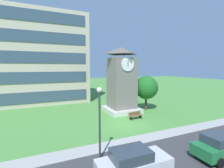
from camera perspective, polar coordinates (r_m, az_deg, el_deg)
ground_plane at (r=19.18m, az=4.34°, el=-13.71°), size 160.00×160.00×0.00m
street_asphalt at (r=13.03m, az=24.15°, el=-24.13°), size 120.00×7.20×0.01m
kerb_strip at (r=15.95m, az=11.71°, el=-17.98°), size 120.00×1.60×0.01m
office_building at (r=34.13m, az=-26.75°, el=7.87°), size 19.77×10.89×16.00m
clock_tower at (r=23.51m, az=3.40°, el=0.16°), size 4.57×4.57×9.25m
park_bench at (r=20.87m, az=8.16°, el=-10.80°), size 1.83×0.61×0.88m
street_lamp at (r=11.27m, az=-4.37°, el=-10.63°), size 0.36×0.36×5.09m
tree_by_building at (r=25.07m, az=11.89°, el=-1.24°), size 3.51×3.51×5.15m
parked_car_silver at (r=10.64m, az=7.41°, el=-25.64°), size 4.47×2.04×1.69m
parked_car_green at (r=14.62m, az=33.61°, el=-17.49°), size 4.17×1.99×1.69m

